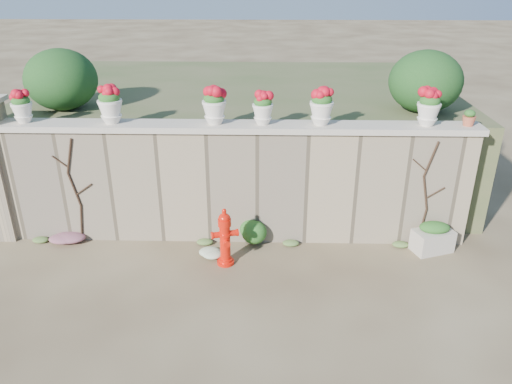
{
  "coord_description": "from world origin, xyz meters",
  "views": [
    {
      "loc": [
        0.58,
        -6.02,
        4.47
      ],
      "look_at": [
        0.4,
        1.4,
        1.07
      ],
      "focal_mm": 35.0,
      "sensor_mm": 36.0,
      "label": 1
    }
  ],
  "objects_px": {
    "fire_hydrant": "(225,237)",
    "terracotta_pot": "(469,119)",
    "urn_pot_0": "(22,107)",
    "planter_box": "(433,238)"
  },
  "relations": [
    {
      "from": "fire_hydrant",
      "to": "terracotta_pot",
      "type": "xyz_separation_m",
      "value": [
        3.89,
        0.9,
        1.72
      ]
    },
    {
      "from": "planter_box",
      "to": "terracotta_pot",
      "type": "relative_size",
      "value": 2.97
    },
    {
      "from": "planter_box",
      "to": "terracotta_pot",
      "type": "bearing_deg",
      "value": 25.05
    },
    {
      "from": "planter_box",
      "to": "urn_pot_0",
      "type": "height_order",
      "value": "urn_pot_0"
    },
    {
      "from": "terracotta_pot",
      "to": "fire_hydrant",
      "type": "bearing_deg",
      "value": -167.03
    },
    {
      "from": "fire_hydrant",
      "to": "urn_pot_0",
      "type": "height_order",
      "value": "urn_pot_0"
    },
    {
      "from": "planter_box",
      "to": "terracotta_pot",
      "type": "height_order",
      "value": "terracotta_pot"
    },
    {
      "from": "urn_pot_0",
      "to": "planter_box",
      "type": "bearing_deg",
      "value": -3.39
    },
    {
      "from": "urn_pot_0",
      "to": "terracotta_pot",
      "type": "xyz_separation_m",
      "value": [
        7.22,
        -0.0,
        -0.14
      ]
    },
    {
      "from": "urn_pot_0",
      "to": "fire_hydrant",
      "type": "bearing_deg",
      "value": -15.06
    }
  ]
}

